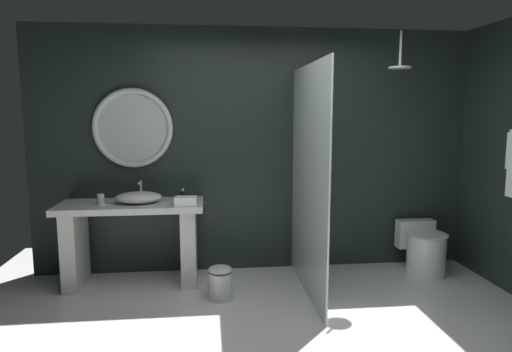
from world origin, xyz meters
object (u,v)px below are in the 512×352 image
round_wall_mirror (133,128)px  rain_shower_head (400,64)px  tumbler_cup (101,199)px  toilet (424,249)px  waste_bin (220,282)px  soap_dispenser (183,196)px  vessel_sink (139,197)px  folded_hand_towel (186,201)px

round_wall_mirror → rain_shower_head: size_ratio=2.27×
tumbler_cup → toilet: 3.39m
toilet → tumbler_cup: bearing=-179.6°
tumbler_cup → toilet: tumbler_cup is taller
toilet → waste_bin: bearing=-168.4°
soap_dispenser → toilet: size_ratio=0.25×
round_wall_mirror → toilet: bearing=-5.9°
rain_shower_head → waste_bin: (-1.79, -0.35, -2.02)m
vessel_sink → toilet: size_ratio=0.79×
vessel_sink → round_wall_mirror: (-0.08, 0.28, 0.67)m
folded_hand_towel → waste_bin: bearing=-42.6°
round_wall_mirror → folded_hand_towel: round_wall_mirror is taller
round_wall_mirror → toilet: (3.05, -0.31, -1.30)m
toilet → folded_hand_towel: 2.59m
toilet → folded_hand_towel: folded_hand_towel is taller
vessel_sink → rain_shower_head: rain_shower_head is taller
soap_dispenser → toilet: bearing=0.1°
round_wall_mirror → waste_bin: 1.81m
vessel_sink → round_wall_mirror: bearing=105.1°
waste_bin → folded_hand_towel: bearing=137.4°
soap_dispenser → round_wall_mirror: (-0.51, 0.32, 0.67)m
vessel_sink → rain_shower_head: size_ratio=1.26×
vessel_sink → waste_bin: size_ratio=1.44×
round_wall_mirror → waste_bin: size_ratio=2.59×
toilet → waste_bin: toilet is taller
round_wall_mirror → waste_bin: bearing=-41.6°
toilet → waste_bin: size_ratio=1.82×
waste_bin → toilet: bearing=11.6°
soap_dispenser → vessel_sink: bearing=175.2°
soap_dispenser → waste_bin: bearing=-52.0°
soap_dispenser → waste_bin: (0.35, -0.45, -0.73)m
waste_bin → folded_hand_towel: 0.83m
toilet → soap_dispenser: bearing=-179.9°
folded_hand_towel → round_wall_mirror: bearing=139.0°
vessel_sink → waste_bin: bearing=-31.7°
tumbler_cup → rain_shower_head: bearing=-1.6°
rain_shower_head → toilet: rain_shower_head is taller
vessel_sink → toilet: vessel_sink is taller
rain_shower_head → waste_bin: 2.72m
soap_dispenser → round_wall_mirror: bearing=148.2°
round_wall_mirror → waste_bin: round_wall_mirror is taller
waste_bin → vessel_sink: bearing=148.3°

